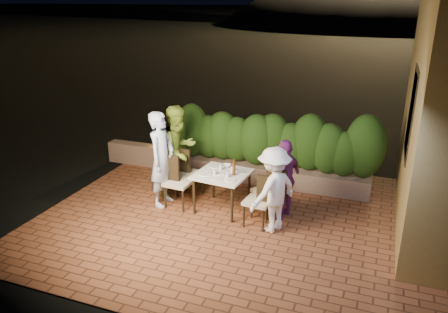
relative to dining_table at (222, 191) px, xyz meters
The scene contains 30 objects.
ground 0.90m from the dining_table, 64.29° to the right, with size 400.00×400.00×0.00m, color black.
terrace_floor 0.62m from the dining_table, 33.25° to the right, with size 7.00×6.00×0.15m, color brown.
window_pane 3.65m from the dining_table, 13.63° to the left, with size 0.08×1.00×1.40m, color black.
window_frame 3.64m from the dining_table, 13.67° to the left, with size 0.06×1.15×1.55m, color black.
planter 1.67m from the dining_table, 70.62° to the left, with size 4.20×0.55×0.40m, color #765D4B.
hedge 1.76m from the dining_table, 70.62° to the left, with size 4.00×0.70×1.10m, color #1D3C10, non-canonical shape.
parapet 2.91m from the dining_table, 147.34° to the left, with size 2.20×0.30×0.50m, color #765D4B.
hill 59.48m from the dining_table, 87.73° to the left, with size 52.00×40.00×22.00m, color black.
dining_table is the anchor object (origin of this frame).
plate_nw 0.50m from the dining_table, 149.11° to the right, with size 0.24×0.24×0.01m, color white.
plate_sw 0.53m from the dining_table, 132.05° to the left, with size 0.25×0.25×0.01m, color white.
plate_ne 0.53m from the dining_table, 45.26° to the right, with size 0.21×0.21×0.01m, color white.
plate_se 0.52m from the dining_table, 31.88° to the left, with size 0.20×0.20×0.01m, color white.
plate_centre 0.38m from the dining_table, 138.91° to the right, with size 0.21×0.21×0.01m, color white.
plate_front 0.48m from the dining_table, 87.53° to the right, with size 0.22×0.22×0.01m, color white.
glass_nw 0.46m from the dining_table, 130.10° to the right, with size 0.06×0.06×0.11m, color silver.
glass_sw 0.46m from the dining_table, 119.01° to the left, with size 0.06×0.06×0.11m, color silver.
glass_ne 0.48m from the dining_table, 41.70° to the right, with size 0.07×0.07×0.11m, color silver.
glass_se 0.48m from the dining_table, 44.00° to the left, with size 0.06×0.06×0.11m, color silver.
beer_bottle 0.58m from the dining_table, ahead, with size 0.06×0.06×0.31m, color #552F0E, non-canonical shape.
bowl 0.52m from the dining_table, 97.37° to the left, with size 0.18×0.18×0.04m, color white.
chair_left_front 0.87m from the dining_table, 169.33° to the right, with size 0.48×0.48×1.04m, color black, non-canonical shape.
chair_left_back 0.93m from the dining_table, 157.16° to the left, with size 0.46×0.46×0.99m, color black, non-canonical shape.
chair_right_front 0.89m from the dining_table, 23.40° to the right, with size 0.45×0.45×0.97m, color black, non-canonical shape.
chair_right_back 0.87m from the dining_table, 10.09° to the left, with size 0.46×0.46×0.98m, color black, non-canonical shape.
diner_blue 1.31m from the dining_table, behind, with size 0.68×0.45×1.87m, color silver.
diner_green 1.31m from the dining_table, 159.60° to the left, with size 0.91×0.71×1.86m, color #95BD3B.
diner_white 1.25m from the dining_table, 21.11° to the right, with size 0.99×0.57×1.53m, color white.
diner_purple 1.23m from the dining_table, ahead, with size 0.88×0.37×1.50m, color #6B2368.
parapet_lamp 2.78m from the dining_table, 145.53° to the left, with size 0.10×0.10×0.14m, color orange.
Camera 1 is at (2.35, -6.35, 3.87)m, focal length 35.00 mm.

